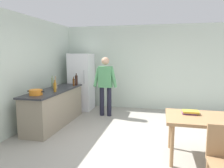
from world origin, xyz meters
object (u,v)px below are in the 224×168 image
at_px(book_stack, 190,112).
at_px(refrigerator, 81,82).
at_px(bottle_wine_dark, 76,80).
at_px(bottle_vinegar_tall, 52,83).
at_px(bottle_oil_amber, 55,87).
at_px(utensil_jar, 55,85).
at_px(bottle_beer_brown, 74,82).
at_px(dining_table, 210,122).
at_px(cooking_pot, 36,92).
at_px(person, 105,82).

bearing_deg(book_stack, refrigerator, 139.45).
bearing_deg(bottle_wine_dark, bottle_vinegar_tall, -126.73).
distance_m(bottle_wine_dark, bottle_oil_amber, 1.15).
distance_m(utensil_jar, bottle_vinegar_tall, 0.17).
xyz_separation_m(bottle_wine_dark, bottle_beer_brown, (-0.02, -0.14, -0.04)).
bearing_deg(dining_table, book_stack, 156.51).
xyz_separation_m(dining_table, cooking_pot, (-3.44, 0.37, 0.29)).
xyz_separation_m(dining_table, bottle_oil_amber, (-3.22, 0.81, 0.34)).
height_order(utensil_jar, bottle_oil_amber, utensil_jar).
bearing_deg(bottle_oil_amber, bottle_beer_brown, 88.01).
distance_m(bottle_oil_amber, book_stack, 3.01).
distance_m(refrigerator, bottle_vinegar_tall, 1.36).
relative_size(bottle_vinegar_tall, bottle_oil_amber, 1.14).
bearing_deg(utensil_jar, dining_table, -20.32).
distance_m(refrigerator, person, 1.10).
distance_m(bottle_wine_dark, book_stack, 3.41).
height_order(person, bottle_vinegar_tall, person).
xyz_separation_m(refrigerator, bottle_vinegar_tall, (-0.29, -1.32, 0.14)).
xyz_separation_m(utensil_jar, bottle_vinegar_tall, (-0.13, 0.09, 0.06)).
bearing_deg(bottle_oil_amber, book_stack, -13.13).
height_order(person, utensil_jar, person).
relative_size(person, bottle_beer_brown, 6.54).
bearing_deg(book_stack, bottle_beer_brown, 149.66).
distance_m(bottle_vinegar_tall, bottle_oil_amber, 0.68).
height_order(dining_table, bottle_oil_amber, bottle_oil_amber).
relative_size(cooking_pot, bottle_beer_brown, 1.54).
height_order(cooking_pot, utensil_jar, utensil_jar).
relative_size(person, bottle_wine_dark, 5.00).
relative_size(cooking_pot, bottle_wine_dark, 1.18).
distance_m(refrigerator, utensil_jar, 1.43).
bearing_deg(cooking_pot, bottle_wine_dark, 80.11).
relative_size(refrigerator, utensil_jar, 5.62).
xyz_separation_m(bottle_oil_amber, book_stack, (2.92, -0.68, -0.23)).
bearing_deg(bottle_vinegar_tall, bottle_wine_dark, 53.27).
bearing_deg(book_stack, bottle_oil_amber, 166.87).
relative_size(utensil_jar, bottle_wine_dark, 0.94).
height_order(cooking_pot, bottle_vinegar_tall, bottle_vinegar_tall).
bearing_deg(person, bottle_beer_brown, -158.51).
bearing_deg(person, dining_table, -42.41).
bearing_deg(person, book_stack, -44.48).
bearing_deg(book_stack, dining_table, -23.49).
xyz_separation_m(person, bottle_vinegar_tall, (-1.24, -0.77, 0.06)).
relative_size(person, book_stack, 6.22).
bearing_deg(bottle_vinegar_tall, bottle_oil_amber, -56.51).
bearing_deg(bottle_beer_brown, dining_table, -29.74).
bearing_deg(refrigerator, book_stack, -40.55).
bearing_deg(person, bottle_vinegar_tall, -148.30).
bearing_deg(utensil_jar, bottle_beer_brown, 61.91).
distance_m(dining_table, bottle_beer_brown, 3.68).
distance_m(bottle_beer_brown, book_stack, 3.35).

